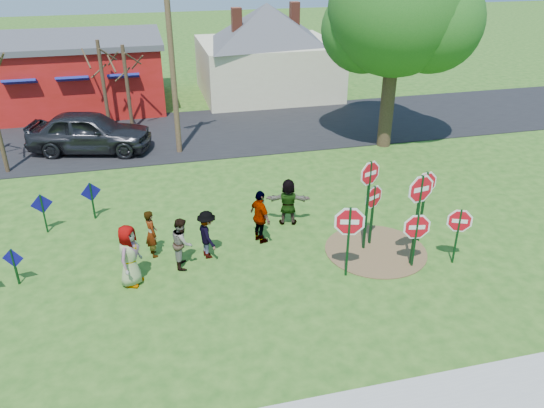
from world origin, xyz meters
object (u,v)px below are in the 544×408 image
at_px(leafy_tree, 400,15).
at_px(stop_sign_d, 425,190).
at_px(person_a, 129,256).
at_px(stop_sign_a, 349,227).
at_px(suv, 90,132).
at_px(stop_sign_b, 369,183).
at_px(utility_pole, 172,60).
at_px(person_b, 151,233).
at_px(stop_sign_c, 419,200).

bearing_deg(leafy_tree, stop_sign_d, -108.25).
bearing_deg(stop_sign_d, person_a, 170.34).
bearing_deg(stop_sign_a, person_a, -174.21).
height_order(stop_sign_a, suv, stop_sign_a).
bearing_deg(stop_sign_b, utility_pole, 94.66).
bearing_deg(suv, person_b, -152.40).
xyz_separation_m(person_a, utility_pole, (2.21, 10.07, 3.24)).
bearing_deg(person_a, suv, 35.09).
xyz_separation_m(stop_sign_b, person_a, (-7.15, -0.17, -1.37)).
bearing_deg(stop_sign_c, leafy_tree, 58.61).
xyz_separation_m(suv, leafy_tree, (13.55, -2.41, 4.94)).
relative_size(stop_sign_d, suv, 0.48).
relative_size(stop_sign_a, leafy_tree, 0.26).
xyz_separation_m(utility_pole, leafy_tree, (9.66, -1.39, 1.73)).
relative_size(stop_sign_b, suv, 0.58).
bearing_deg(stop_sign_b, person_a, 159.50).
relative_size(stop_sign_c, suv, 0.57).
bearing_deg(stop_sign_b, stop_sign_c, -70.68).
relative_size(stop_sign_c, person_b, 2.01).
distance_m(person_b, leafy_tree, 14.32).
height_order(stop_sign_b, stop_sign_d, stop_sign_b).
distance_m(stop_sign_c, leafy_tree, 11.02).
height_order(stop_sign_c, utility_pole, utility_pole).
distance_m(person_a, utility_pole, 10.80).
bearing_deg(stop_sign_d, person_b, 160.97).
height_order(person_b, leafy_tree, leafy_tree).
bearing_deg(stop_sign_d, stop_sign_b, 169.77).
bearing_deg(stop_sign_c, stop_sign_b, 120.56).
height_order(stop_sign_b, person_b, stop_sign_b).
height_order(stop_sign_d, person_a, stop_sign_d).
height_order(person_a, person_b, person_a).
distance_m(person_b, utility_pole, 9.44).
height_order(person_a, utility_pole, utility_pole).
bearing_deg(utility_pole, stop_sign_a, -70.87).
distance_m(stop_sign_c, stop_sign_d, 1.53).
relative_size(stop_sign_a, utility_pole, 0.30).
xyz_separation_m(stop_sign_c, suv, (-9.87, 12.11, -1.22)).
distance_m(person_a, suv, 11.21).
distance_m(stop_sign_c, suv, 15.67).
distance_m(person_a, person_b, 1.55).
bearing_deg(person_b, utility_pole, -25.55).
distance_m(stop_sign_c, person_b, 8.04).
relative_size(stop_sign_a, stop_sign_c, 0.77).
bearing_deg(person_b, person_a, 139.83).
bearing_deg(stop_sign_b, person_b, 147.43).
xyz_separation_m(stop_sign_d, suv, (-10.75, 10.90, -0.89)).
distance_m(stop_sign_d, suv, 15.33).
bearing_deg(stop_sign_d, stop_sign_a, -168.01).
relative_size(stop_sign_d, person_a, 1.39).
relative_size(stop_sign_b, leafy_tree, 0.34).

